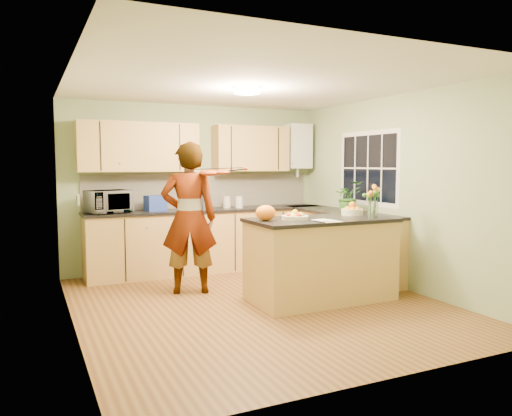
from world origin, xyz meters
name	(u,v)px	position (x,y,z in m)	size (l,w,h in m)	color
floor	(258,304)	(0.00, 0.00, 0.00)	(4.50, 4.50, 0.00)	brown
ceiling	(258,84)	(0.00, 0.00, 2.50)	(4.00, 4.50, 0.02)	silver
wall_back	(196,187)	(0.00, 2.25, 1.25)	(4.00, 0.02, 2.50)	#8EA274
wall_front	(390,213)	(0.00, -2.25, 1.25)	(4.00, 0.02, 2.50)	#8EA274
wall_left	(70,201)	(-2.00, 0.00, 1.25)	(0.02, 4.50, 2.50)	#8EA274
wall_right	(397,192)	(2.00, 0.00, 1.25)	(0.02, 4.50, 2.50)	#8EA274
back_counter	(209,240)	(0.10, 1.95, 0.47)	(3.64, 0.62, 0.94)	tan
right_counter	(339,243)	(1.70, 0.85, 0.47)	(0.62, 2.24, 0.94)	tan
splashback	(203,191)	(0.10, 2.23, 1.20)	(3.60, 0.02, 0.52)	silver
upper_cabinets	(188,148)	(-0.18, 2.08, 1.85)	(3.20, 0.34, 0.70)	tan
boiler	(298,147)	(1.70, 2.09, 1.90)	(0.40, 0.30, 0.86)	silver
window_right	(368,168)	(1.99, 0.60, 1.55)	(0.01, 1.30, 1.05)	silver
light_switch	(78,200)	(-1.99, -0.60, 1.30)	(0.02, 0.09, 0.09)	silver
ceiling_lamp	(247,91)	(0.00, 0.30, 2.46)	(0.30, 0.30, 0.07)	#FFEABF
peninsula_island	(321,259)	(0.75, -0.15, 0.49)	(1.70, 0.87, 0.97)	tan
fruit_dish	(295,216)	(0.40, -0.15, 1.02)	(0.30, 0.30, 0.11)	beige
orange_bowl	(352,210)	(1.30, 0.00, 1.04)	(0.27, 0.27, 0.16)	beige
flower_vase	(373,193)	(1.35, -0.33, 1.27)	(0.24, 0.24, 0.44)	silver
orange_bag	(266,213)	(0.05, -0.10, 1.06)	(0.23, 0.20, 0.18)	orange
papers	(328,221)	(0.65, -0.45, 0.98)	(0.21, 0.28, 0.01)	silver
violinist	(189,218)	(-0.56, 0.83, 0.94)	(0.69, 0.45, 1.88)	tan
violin	(210,173)	(-0.36, 0.61, 1.50)	(0.61, 0.24, 0.12)	#571605
microwave	(109,202)	(-1.36, 1.91, 1.10)	(0.56, 0.38, 0.31)	silver
blue_box	(155,203)	(-0.71, 1.95, 1.05)	(0.28, 0.20, 0.22)	navy
kettle	(206,200)	(0.05, 1.92, 1.07)	(0.17, 0.17, 0.32)	silver
jar_cream	(227,202)	(0.41, 1.99, 1.03)	(0.12, 0.12, 0.18)	beige
jar_white	(239,202)	(0.57, 1.90, 1.03)	(0.11, 0.11, 0.17)	silver
potted_plant	(348,196)	(1.70, 0.66, 1.16)	(0.39, 0.34, 0.43)	#316B23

